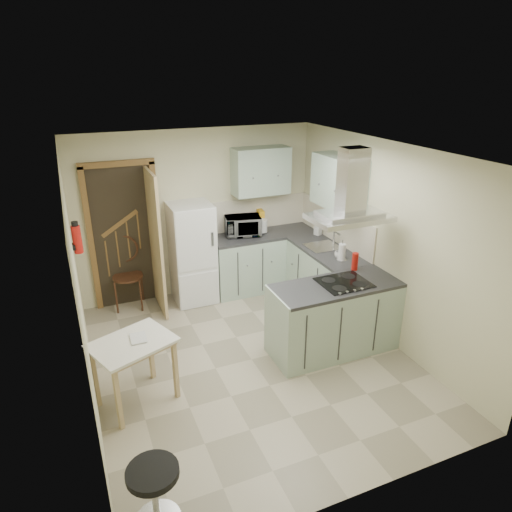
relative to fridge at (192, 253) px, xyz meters
name	(u,v)px	position (x,y,z in m)	size (l,w,h in m)	color
floor	(252,359)	(0.20, -1.80, -0.75)	(4.20, 4.20, 0.00)	tan
ceiling	(251,152)	(0.20, -1.80, 1.75)	(4.20, 4.20, 0.00)	silver
back_wall	(198,214)	(0.20, 0.30, 0.50)	(3.60, 3.60, 0.00)	beige
left_wall	(79,294)	(-1.60, -1.80, 0.50)	(4.20, 4.20, 0.00)	beige
right_wall	(384,243)	(2.00, -1.80, 0.50)	(4.20, 4.20, 0.00)	beige
doorway	(125,237)	(-0.90, 0.27, 0.30)	(1.10, 0.12, 2.10)	brown
fridge	(192,253)	(0.00, 0.00, 0.00)	(0.60, 0.60, 1.50)	white
counter_back	(247,263)	(0.86, 0.00, -0.30)	(1.08, 0.60, 0.90)	#9EB2A0
counter_right	(315,271)	(1.70, -0.68, -0.30)	(0.60, 1.95, 0.90)	#9EB2A0
splashback	(257,213)	(1.16, 0.29, 0.40)	(1.68, 0.02, 0.50)	beige
wall_cabinet_back	(261,171)	(1.15, 0.12, 1.10)	(0.85, 0.35, 0.70)	#9EB2A0
wall_cabinet_right	(338,182)	(1.82, -0.95, 1.10)	(0.35, 0.90, 0.70)	#9EB2A0
peninsula	(334,317)	(1.22, -1.98, -0.30)	(1.55, 0.65, 0.90)	#9EB2A0
hob	(344,283)	(1.32, -1.98, 0.16)	(0.58, 0.50, 0.01)	black
extractor_hood	(349,217)	(1.32, -1.98, 0.97)	(0.90, 0.55, 0.10)	silver
sink	(323,247)	(1.70, -0.85, 0.16)	(0.45, 0.40, 0.01)	silver
fire_extinguisher	(77,239)	(-1.54, -0.90, 0.75)	(0.10, 0.10, 0.32)	#B2140F
drop_leaf_table	(136,372)	(-1.19, -2.02, -0.38)	(0.78, 0.59, 0.74)	tan
bentwood_chair	(128,277)	(-0.94, 0.13, -0.27)	(0.43, 0.43, 0.97)	#50221A
stool	(155,495)	(-1.29, -3.48, -0.48)	(0.40, 0.40, 0.54)	black
microwave	(243,226)	(0.83, 0.07, 0.30)	(0.53, 0.36, 0.29)	black
kettle	(262,226)	(1.14, 0.03, 0.27)	(0.16, 0.16, 0.24)	silver
cereal_box	(260,220)	(1.17, 0.20, 0.31)	(0.09, 0.22, 0.32)	gold
soap_bottle	(318,229)	(1.89, -0.37, 0.25)	(0.09, 0.09, 0.20)	#A7A9B3
paper_towel	(342,252)	(1.68, -1.37, 0.27)	(0.09, 0.09, 0.24)	silver
cup	(339,255)	(1.69, -1.29, 0.20)	(0.12, 0.12, 0.09)	white
red_bottle	(355,261)	(1.66, -1.70, 0.26)	(0.08, 0.08, 0.23)	red
book	(130,336)	(-1.20, -1.99, 0.03)	(0.16, 0.22, 0.10)	#943147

